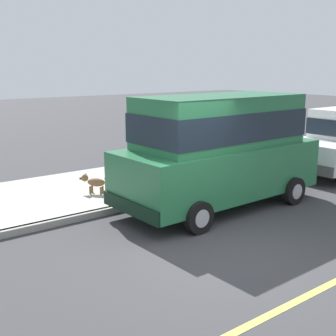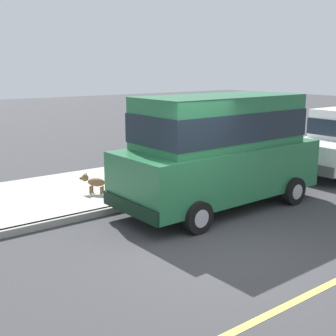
% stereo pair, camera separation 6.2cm
% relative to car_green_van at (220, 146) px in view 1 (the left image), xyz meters
% --- Properties ---
extents(ground_plane, '(80.00, 80.00, 0.00)m').
position_rel_car_green_van_xyz_m(ground_plane, '(2.12, -1.73, -1.39)').
color(ground_plane, '#38383A').
extents(curb, '(0.16, 64.00, 0.14)m').
position_rel_car_green_van_xyz_m(curb, '(-1.08, -1.73, -1.32)').
color(curb, gray).
rests_on(curb, ground).
extents(sidewalk, '(3.60, 64.00, 0.14)m').
position_rel_car_green_van_xyz_m(sidewalk, '(-2.88, -1.73, -1.32)').
color(sidewalk, '#A8A59E').
rests_on(sidewalk, ground).
extents(lane_centre_line, '(0.12, 57.60, 0.01)m').
position_rel_car_green_van_xyz_m(lane_centre_line, '(3.72, -1.73, -1.39)').
color(lane_centre_line, '#E0D64C').
rests_on(lane_centre_line, ground).
extents(car_green_van, '(2.20, 4.93, 2.52)m').
position_rel_car_green_van_xyz_m(car_green_van, '(0.00, 0.00, 0.00)').
color(car_green_van, '#23663D').
rests_on(car_green_van, ground).
extents(dog_brown, '(0.62, 0.52, 0.49)m').
position_rel_car_green_van_xyz_m(dog_brown, '(-2.26, -1.97, -0.97)').
color(dog_brown, brown).
rests_on(dog_brown, sidewalk).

